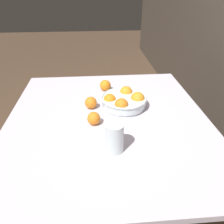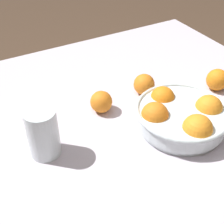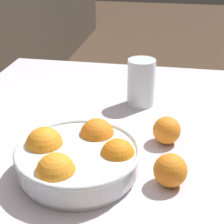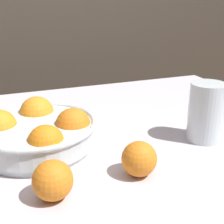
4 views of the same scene
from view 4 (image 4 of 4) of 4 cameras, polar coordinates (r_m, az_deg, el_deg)
The scene contains 5 objects.
dining_table at distance 0.71m, azimuth -1.85°, elevation -13.56°, with size 1.24×1.12×0.72m.
fruit_bowl at distance 0.73m, azimuth -13.48°, elevation -3.48°, with size 0.27×0.27×0.10m.
juice_glass at distance 0.78m, azimuth 16.73°, elevation -0.55°, with size 0.08×0.08×0.14m.
orange_loose_near_bowl at distance 0.61m, azimuth 4.98°, elevation -8.53°, with size 0.07×0.07×0.07m, color orange.
orange_loose_aside at distance 0.56m, azimuth -10.79°, elevation -12.17°, with size 0.07×0.07×0.07m, color orange.
Camera 4 is at (-0.19, -0.56, 1.06)m, focal length 50.00 mm.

